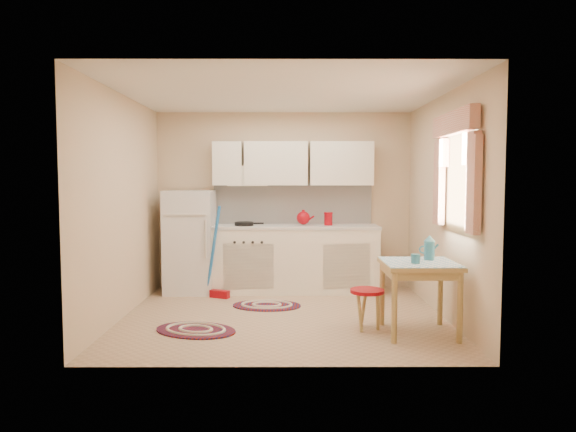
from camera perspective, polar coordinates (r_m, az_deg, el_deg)
The scene contains 14 objects.
room_shell at distance 5.98m, azimuth 0.97°, elevation 4.53°, with size 3.64×3.60×2.52m.
fridge at distance 7.16m, azimuth -10.83°, elevation -2.81°, with size 0.65×0.60×1.40m, color silver.
broom at distance 6.76m, azimuth -7.65°, elevation -4.03°, with size 0.28×0.12×1.20m, color blue, non-canonical shape.
base_cabinets at distance 7.12m, azimuth 0.83°, elevation -4.89°, with size 2.25×0.60×0.88m, color white.
countertop at distance 7.07m, azimuth 0.83°, elevation -1.20°, with size 2.27×0.62×0.04m, color silver.
frying_pan at distance 7.04m, azimuth -4.91°, elevation -0.87°, with size 0.26×0.26×0.05m, color black.
red_kettle at distance 7.06m, azimuth 1.71°, elevation -0.22°, with size 0.20×0.18×0.20m, color #99050F, non-canonical shape.
red_canister at distance 7.08m, azimuth 4.51°, elevation -0.39°, with size 0.11×0.11×0.16m, color #99050F.
table at distance 5.37m, azimuth 14.32°, elevation -8.83°, with size 0.72×0.72×0.72m, color tan.
stool at distance 5.43m, azimuth 8.77°, elevation -10.23°, with size 0.35×0.35×0.42m, color #99050F.
coffee_pot at distance 5.43m, azimuth 15.43°, elevation -3.41°, with size 0.13×0.11×0.27m, color teal, non-canonical shape.
mug at distance 5.18m, azimuth 13.99°, elevation -4.67°, with size 0.09×0.09×0.10m, color teal.
rug_center at distance 6.38m, azimuth -2.38°, elevation -9.90°, with size 0.84×0.56×0.02m, color maroon, non-canonical shape.
rug_left at distance 5.46m, azimuth -10.22°, elevation -12.38°, with size 0.86×0.57×0.02m, color maroon, non-canonical shape.
Camera 1 is at (0.04, -5.74, 1.54)m, focal length 32.00 mm.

